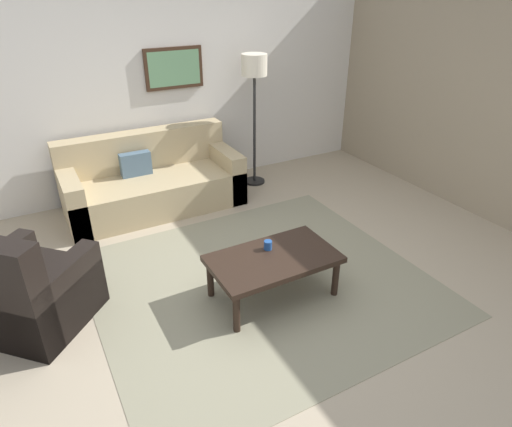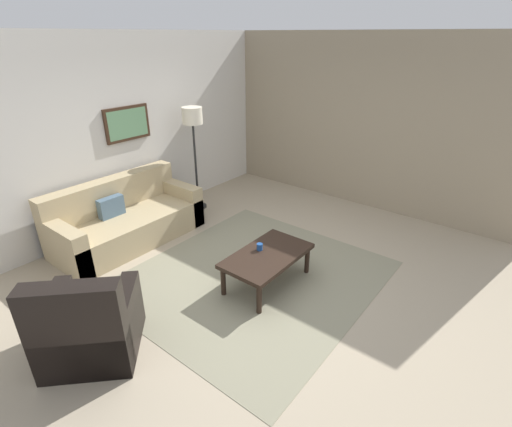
# 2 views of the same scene
# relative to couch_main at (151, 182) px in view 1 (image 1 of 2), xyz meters

# --- Properties ---
(ground_plane) EXTENTS (8.00, 8.00, 0.00)m
(ground_plane) POSITION_rel_couch_main_xyz_m (0.39, -2.09, -0.30)
(ground_plane) COLOR tan
(rear_partition) EXTENTS (6.00, 0.12, 2.80)m
(rear_partition) POSITION_rel_couch_main_xyz_m (0.39, 0.51, 1.10)
(rear_partition) COLOR silver
(rear_partition) RESTS_ON ground_plane
(stone_feature_panel) EXTENTS (0.12, 5.20, 2.80)m
(stone_feature_panel) POSITION_rel_couch_main_xyz_m (3.39, -2.09, 1.10)
(stone_feature_panel) COLOR gray
(stone_feature_panel) RESTS_ON ground_plane
(area_rug) EXTENTS (2.96, 2.71, 0.01)m
(area_rug) POSITION_rel_couch_main_xyz_m (0.39, -2.09, -0.29)
(area_rug) COLOR gray
(area_rug) RESTS_ON ground_plane
(couch_main) EXTENTS (2.08, 0.93, 0.88)m
(couch_main) POSITION_rel_couch_main_xyz_m (0.00, 0.00, 0.00)
(couch_main) COLOR tan
(couch_main) RESTS_ON ground_plane
(armchair_leather) EXTENTS (1.13, 1.13, 0.95)m
(armchair_leather) POSITION_rel_couch_main_xyz_m (-1.53, -1.70, 0.01)
(armchair_leather) COLOR black
(armchair_leather) RESTS_ON ground_plane
(coffee_table) EXTENTS (1.10, 0.64, 0.41)m
(coffee_table) POSITION_rel_couch_main_xyz_m (0.39, -2.29, 0.06)
(coffee_table) COLOR black
(coffee_table) RESTS_ON ground_plane
(cup) EXTENTS (0.07, 0.07, 0.08)m
(cup) POSITION_rel_couch_main_xyz_m (0.41, -2.16, 0.16)
(cup) COLOR #1E478C
(cup) RESTS_ON coffee_table
(lamp_standing) EXTENTS (0.32, 0.32, 1.71)m
(lamp_standing) POSITION_rel_couch_main_xyz_m (1.44, -0.02, 1.11)
(lamp_standing) COLOR black
(lamp_standing) RESTS_ON ground_plane
(framed_artwork) EXTENTS (0.73, 0.04, 0.49)m
(framed_artwork) POSITION_rel_couch_main_xyz_m (0.56, 0.43, 1.25)
(framed_artwork) COLOR #382316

